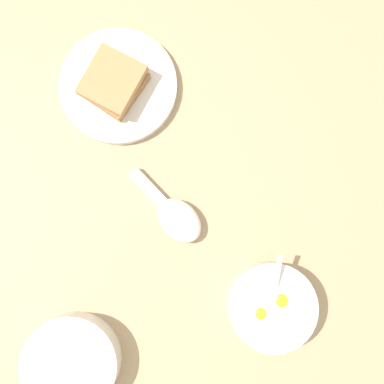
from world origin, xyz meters
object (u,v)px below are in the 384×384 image
(toast_sandwich, at_px, (114,83))
(congee_bowl, at_px, (72,363))
(toast_plate, at_px, (118,86))
(egg_bowl, at_px, (271,306))
(soup_spoon, at_px, (176,217))

(toast_sandwich, height_order, congee_bowl, toast_sandwich)
(toast_plate, xyz_separation_m, toast_sandwich, (-0.00, -0.00, 0.03))
(toast_plate, bearing_deg, egg_bowl, -67.64)
(toast_sandwich, xyz_separation_m, congee_bowl, (-0.15, -0.41, -0.01))
(toast_plate, xyz_separation_m, congee_bowl, (-0.15, -0.41, 0.02))
(egg_bowl, height_order, toast_plate, egg_bowl)
(soup_spoon, bearing_deg, egg_bowl, -55.19)
(toast_plate, height_order, congee_bowl, congee_bowl)
(toast_plate, height_order, toast_sandwich, toast_sandwich)
(toast_plate, distance_m, congee_bowl, 0.44)
(egg_bowl, relative_size, toast_plate, 0.75)
(toast_sandwich, height_order, soup_spoon, toast_sandwich)
(toast_plate, distance_m, toast_sandwich, 0.03)
(egg_bowl, distance_m, toast_plate, 0.43)
(toast_sandwich, bearing_deg, toast_plate, 34.45)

